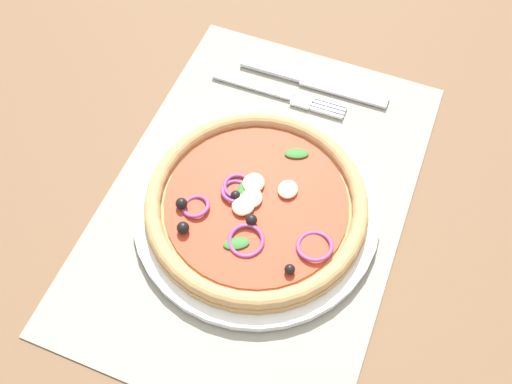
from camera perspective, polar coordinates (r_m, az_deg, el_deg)
name	(u,v)px	position (r cm, az deg, el deg)	size (l,w,h in cm)	color
ground_plane	(258,204)	(68.45, 0.18, -1.22)	(190.00, 140.00, 2.40)	brown
placemat	(258,198)	(67.24, 0.19, -0.63)	(48.09, 33.09, 0.40)	gray
plate	(256,211)	(65.55, 0.03, -1.83)	(27.65, 27.65, 1.13)	silver
pizza	(256,204)	(64.11, 0.01, -1.14)	(24.84, 24.84, 2.65)	tan
fork	(285,96)	(75.79, 2.89, 9.41)	(2.25, 18.02, 0.44)	silver
knife	(315,82)	(77.55, 5.76, 10.67)	(2.19, 20.02, 0.62)	silver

